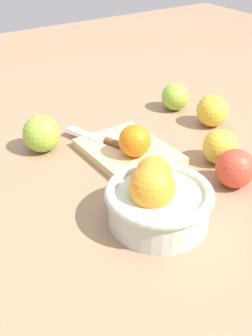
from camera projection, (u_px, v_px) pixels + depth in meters
name	position (u px, v px, depth m)	size (l,w,h in m)	color
ground_plane	(174.00, 168.00, 0.85)	(2.40, 2.40, 0.00)	#997556
bowl	(157.00, 199.00, 0.68)	(0.18, 0.18, 0.11)	beige
cutting_board	(128.00, 152.00, 0.89)	(0.20, 0.16, 0.02)	#DBB77F
orange_on_board	(135.00, 141.00, 0.84)	(0.07, 0.07, 0.07)	orange
knife	(102.00, 139.00, 0.91)	(0.15, 0.07, 0.01)	silver
apple_front_right	(175.00, 97.00, 1.07)	(0.07, 0.07, 0.07)	#8EB738
apple_front_left	(220.00, 147.00, 0.85)	(0.07, 0.07, 0.07)	gold
apple_back_right	(41.00, 134.00, 0.89)	(0.08, 0.08, 0.08)	#8EB738
apple_front_right_2	(212.00, 111.00, 0.99)	(0.08, 0.08, 0.08)	gold
apple_front_left_2	(235.00, 168.00, 0.78)	(0.07, 0.07, 0.07)	#D6422D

